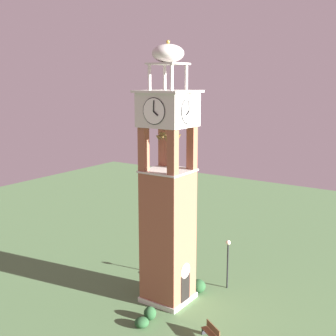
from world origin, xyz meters
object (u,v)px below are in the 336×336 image
object	(u,v)px
clock_tower	(168,200)
lamp_post	(228,255)
park_bench	(211,332)
trash_bin	(167,273)

from	to	relation	value
clock_tower	lamp_post	size ratio (longest dim) A/B	4.76
park_bench	lamp_post	size ratio (longest dim) A/B	0.42
park_bench	clock_tower	bearing A→B (deg)	61.25
clock_tower	lamp_post	distance (m)	6.80
lamp_post	park_bench	bearing A→B (deg)	-160.63
park_bench	lamp_post	bearing A→B (deg)	19.37
clock_tower	trash_bin	size ratio (longest dim) A/B	22.59
clock_tower	park_bench	world-z (taller)	clock_tower
clock_tower	park_bench	size ratio (longest dim) A/B	11.38
clock_tower	park_bench	bearing A→B (deg)	-118.75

